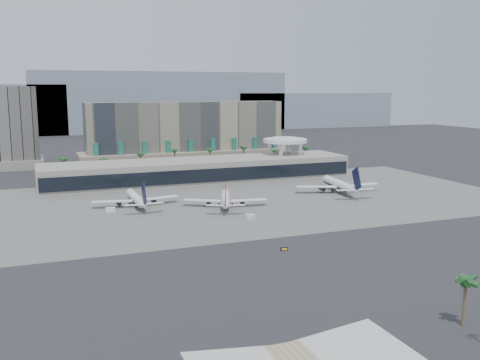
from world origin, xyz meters
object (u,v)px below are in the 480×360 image
object	(u,v)px
airliner_left	(136,199)
airliner_centre	(225,199)
service_vehicle_a	(110,210)
airliner_right	(340,185)
taxiway_sign	(284,249)
service_vehicle_b	(250,217)

from	to	relation	value
airliner_left	airliner_centre	bearing A→B (deg)	-23.23
airliner_left	service_vehicle_a	distance (m)	14.32
airliner_centre	airliner_right	world-z (taller)	airliner_right
airliner_right	service_vehicle_a	bearing A→B (deg)	-170.83
airliner_left	taxiway_sign	bearing A→B (deg)	-69.52
airliner_left	service_vehicle_a	xyz separation A→B (m)	(-12.17, -7.11, -2.48)
airliner_right	airliner_centre	bearing A→B (deg)	-162.98
airliner_left	service_vehicle_a	bearing A→B (deg)	-150.72
airliner_right	service_vehicle_b	bearing A→B (deg)	-142.78
airliner_right	service_vehicle_a	distance (m)	111.32
airliner_left	airliner_right	distance (m)	99.16
service_vehicle_a	taxiway_sign	size ratio (longest dim) A/B	1.63
airliner_centre	service_vehicle_a	size ratio (longest dim) A/B	9.45
service_vehicle_a	airliner_left	bearing A→B (deg)	31.23
service_vehicle_b	taxiway_sign	size ratio (longest dim) A/B	1.58
airliner_right	taxiway_sign	distance (m)	102.25
service_vehicle_a	service_vehicle_b	distance (m)	59.09
airliner_right	taxiway_sign	bearing A→B (deg)	-123.27
airliner_right	service_vehicle_b	size ratio (longest dim) A/B	12.00
airliner_right	service_vehicle_b	world-z (taller)	airliner_right
airliner_right	service_vehicle_a	xyz separation A→B (m)	(-111.24, -2.85, -2.96)
service_vehicle_a	taxiway_sign	distance (m)	86.48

